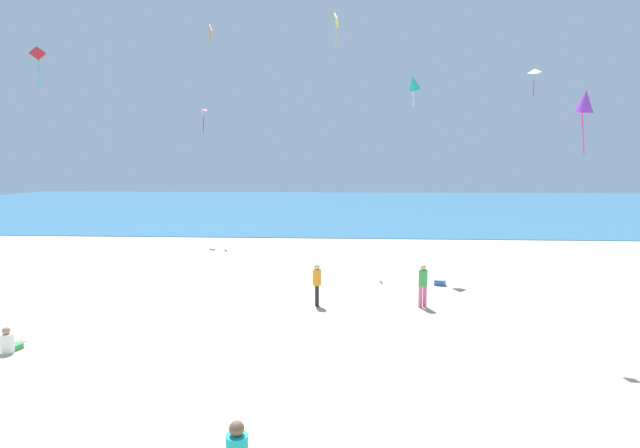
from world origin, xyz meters
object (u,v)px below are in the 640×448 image
object	(u,v)px
person_1	(317,282)
kite_teal	(413,83)
person_5	(8,343)
kite_purple	(585,102)
kite_white	(535,72)
kite_red	(38,55)
kite_pink	(202,111)
person_2	(423,282)
kite_yellow	(336,21)
kite_orange	(211,33)
cooler_box	(440,282)

from	to	relation	value
person_1	kite_teal	distance (m)	12.02
person_5	kite_purple	distance (m)	17.09
kite_white	kite_red	bearing A→B (deg)	172.45
kite_pink	kite_teal	bearing A→B (deg)	-35.04
person_1	person_2	distance (m)	4.05
kite_red	kite_yellow	xyz separation A→B (m)	(10.96, 10.50, 3.89)
kite_red	kite_orange	xyz separation A→B (m)	(1.38, 19.34, 5.59)
cooler_box	kite_red	world-z (taller)	kite_red
cooler_box	kite_orange	xyz separation A→B (m)	(-14.53, 15.67, 14.97)
cooler_box	kite_purple	size ratio (longest dim) A/B	0.36
kite_teal	kite_red	bearing A→B (deg)	-154.24
person_2	kite_purple	world-z (taller)	kite_purple
kite_red	kite_white	world-z (taller)	kite_red
person_5	kite_yellow	bearing A→B (deg)	-16.28
kite_purple	kite_teal	distance (m)	13.54
cooler_box	kite_pink	xyz separation A→B (m)	(-14.54, 13.07, 9.04)
person_2	person_5	bearing A→B (deg)	-86.91
cooler_box	kite_purple	xyz separation A→B (m)	(1.72, -9.49, 6.85)
kite_pink	cooler_box	bearing A→B (deg)	-41.94
kite_white	kite_purple	distance (m)	3.75
person_1	kite_yellow	distance (m)	16.31
person_5	kite_teal	distance (m)	20.34
kite_orange	person_1	bearing A→B (deg)	-64.61
cooler_box	kite_purple	world-z (taller)	kite_purple
person_2	kite_yellow	xyz separation A→B (m)	(-3.66, 10.45, 12.45)
person_5	kite_pink	xyz separation A→B (m)	(-0.55, 22.13, 8.90)
person_5	kite_red	xyz separation A→B (m)	(-1.91, 5.39, 9.24)
person_5	kite_white	world-z (taller)	kite_white
cooler_box	person_1	size ratio (longest dim) A/B	0.34
person_1	person_5	distance (m)	10.21
cooler_box	person_1	world-z (taller)	person_1
kite_pink	kite_red	bearing A→B (deg)	-94.66
person_1	kite_orange	size ratio (longest dim) A/B	1.10
person_2	kite_pink	size ratio (longest dim) A/B	0.97
kite_yellow	kite_teal	xyz separation A→B (m)	(3.99, -3.29, -3.92)
kite_purple	kite_orange	bearing A→B (deg)	122.85
person_1	kite_purple	size ratio (longest dim) A/B	1.03
kite_red	kite_white	size ratio (longest dim) A/B	1.66
kite_red	person_2	bearing A→B (deg)	0.19
kite_orange	kite_teal	world-z (taller)	kite_orange
person_1	kite_yellow	xyz separation A→B (m)	(0.39, 10.52, 12.47)
kite_white	kite_yellow	world-z (taller)	kite_yellow
person_1	person_2	xyz separation A→B (m)	(4.05, 0.06, 0.01)
cooler_box	kite_white	bearing A→B (deg)	-74.46
person_2	kite_purple	size ratio (longest dim) A/B	1.05
cooler_box	kite_white	world-z (taller)	kite_white
kite_red	kite_yellow	size ratio (longest dim) A/B	0.82
kite_teal	kite_orange	bearing A→B (deg)	138.20
person_2	kite_orange	size ratio (longest dim) A/B	1.11
kite_yellow	person_1	bearing A→B (deg)	-92.13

